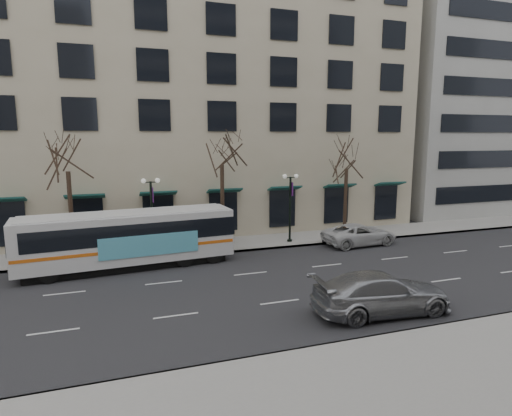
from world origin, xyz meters
name	(u,v)px	position (x,y,z in m)	size (l,w,h in m)	color
ground	(264,286)	(0.00, 0.00, 0.00)	(160.00, 160.00, 0.00)	black
sidewalk_far	(286,240)	(5.00, 9.00, 0.07)	(80.00, 4.00, 0.15)	gray
building_hotel	(168,92)	(-2.00, 21.00, 12.00)	(40.00, 20.00, 24.00)	tan
building_office	(462,53)	(32.00, 21.00, 17.50)	(25.00, 20.00, 35.00)	#999993
tree_far_left	(67,156)	(-10.00, 8.80, 6.70)	(3.60, 3.60, 8.34)	black
tree_far_mid	(222,151)	(0.00, 8.80, 6.91)	(3.60, 3.60, 8.55)	black
tree_far_right	(347,156)	(10.00, 8.80, 6.42)	(3.60, 3.60, 8.06)	black
lamp_post_left	(152,212)	(-4.99, 8.20, 2.94)	(1.22, 0.45, 5.21)	black
lamp_post_right	(290,205)	(5.01, 8.20, 2.94)	(1.22, 0.45, 5.21)	black
city_bus	(130,237)	(-6.56, 5.80, 1.87)	(12.84, 3.85, 3.43)	silver
silver_car	(381,293)	(3.89, -4.92, 0.93)	(2.60, 6.40, 1.86)	#999BA0
white_pickup	(359,234)	(9.74, 6.20, 0.78)	(2.58, 5.59, 1.55)	#BEBEBE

